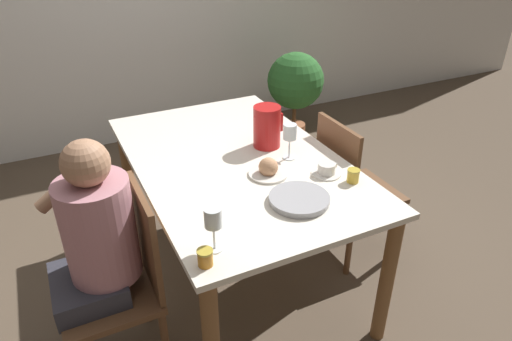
{
  "coord_description": "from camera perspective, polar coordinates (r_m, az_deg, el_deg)",
  "views": [
    {
      "loc": [
        -0.83,
        -1.94,
        1.9
      ],
      "look_at": [
        0.0,
        -0.24,
        0.83
      ],
      "focal_mm": 32.0,
      "sensor_mm": 36.0,
      "label": 1
    }
  ],
  "objects": [
    {
      "name": "dining_table",
      "position": [
        2.44,
        -2.51,
        -0.64
      ],
      "size": [
        1.01,
        1.62,
        0.78
      ],
      "color": "silver",
      "rests_on": "ground_plane"
    },
    {
      "name": "wine_glass_water",
      "position": [
        2.34,
        4.26,
        4.64
      ],
      "size": [
        0.07,
        0.07,
        0.19
      ],
      "color": "white",
      "rests_on": "dining_table"
    },
    {
      "name": "red_pitcher",
      "position": [
        2.47,
        1.37,
        5.51
      ],
      "size": [
        0.17,
        0.15,
        0.23
      ],
      "color": "red",
      "rests_on": "dining_table"
    },
    {
      "name": "potted_plant",
      "position": [
        4.26,
        4.95,
        10.79
      ],
      "size": [
        0.52,
        0.52,
        0.83
      ],
      "color": "#A8603D",
      "rests_on": "ground_plane"
    },
    {
      "name": "chair_person_side",
      "position": [
        2.17,
        -16.17,
        -13.05
      ],
      "size": [
        0.42,
        0.42,
        0.91
      ],
      "rotation": [
        0.0,
        0.0,
        1.57
      ],
      "color": "brown",
      "rests_on": "ground_plane"
    },
    {
      "name": "bread_plate",
      "position": [
        2.23,
        1.55,
        0.15
      ],
      "size": [
        0.2,
        0.2,
        0.1
      ],
      "color": "silver",
      "rests_on": "dining_table"
    },
    {
      "name": "teacup_near_person",
      "position": [
        2.26,
        8.81,
        0.11
      ],
      "size": [
        0.15,
        0.15,
        0.06
      ],
      "color": "silver",
      "rests_on": "dining_table"
    },
    {
      "name": "jam_jar_red",
      "position": [
        1.69,
        -6.38,
        -10.68
      ],
      "size": [
        0.06,
        0.06,
        0.07
      ],
      "color": "#C67A1E",
      "rests_on": "dining_table"
    },
    {
      "name": "jam_jar_amber",
      "position": [
        2.21,
        12.06,
        -0.57
      ],
      "size": [
        0.06,
        0.06,
        0.07
      ],
      "color": "gold",
      "rests_on": "dining_table"
    },
    {
      "name": "person_seated",
      "position": [
        2.06,
        -19.63,
        -8.69
      ],
      "size": [
        0.39,
        0.41,
        1.16
      ],
      "rotation": [
        0.0,
        0.0,
        1.57
      ],
      "color": "#33333D",
      "rests_on": "ground_plane"
    },
    {
      "name": "serving_tray",
      "position": [
        2.03,
        5.43,
        -3.6
      ],
      "size": [
        0.27,
        0.27,
        0.03
      ],
      "color": "#9E9EA3",
      "rests_on": "dining_table"
    },
    {
      "name": "ground_plane",
      "position": [
        2.84,
        -2.21,
        -12.49
      ],
      "size": [
        20.0,
        20.0,
        0.0
      ],
      "primitive_type": "plane",
      "color": "brown"
    },
    {
      "name": "chair_opposite",
      "position": [
        2.77,
        11.7,
        -2.06
      ],
      "size": [
        0.42,
        0.42,
        0.91
      ],
      "rotation": [
        0.0,
        0.0,
        -1.57
      ],
      "color": "brown",
      "rests_on": "ground_plane"
    },
    {
      "name": "wine_glass_juice",
      "position": [
        1.69,
        -5.38,
        -6.19
      ],
      "size": [
        0.07,
        0.07,
        0.19
      ],
      "color": "white",
      "rests_on": "dining_table"
    }
  ]
}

